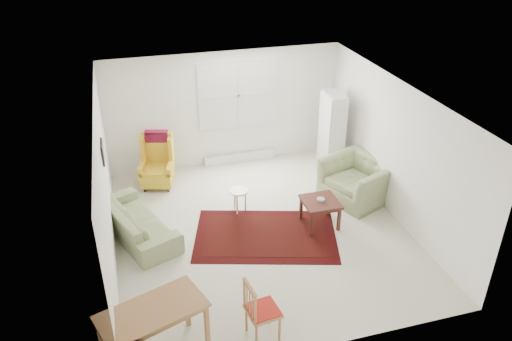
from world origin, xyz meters
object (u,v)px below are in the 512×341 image
object	(u,v)px
sofa	(136,216)
coffee_table	(320,212)
armchair	(357,177)
desk_chair	(263,309)
stool	(239,201)
desk	(155,334)
cabinet	(332,132)
wingback_chair	(156,162)

from	to	relation	value
sofa	coffee_table	distance (m)	3.22
armchair	desk_chair	distance (m)	3.99
stool	desk_chair	distance (m)	3.09
desk	cabinet	bearing A→B (deg)	45.01
wingback_chair	desk	xyz separation A→B (m)	(-0.48, -4.40, -0.14)
sofa	desk	world-z (taller)	desk
coffee_table	desk_chair	xyz separation A→B (m)	(-1.73, -2.23, 0.22)
coffee_table	cabinet	distance (m)	2.28
sofa	armchair	xyz separation A→B (m)	(4.20, 0.08, 0.08)
desk_chair	cabinet	bearing A→B (deg)	-41.33
armchair	wingback_chair	xyz separation A→B (m)	(-3.68, 1.53, 0.08)
sofa	desk	distance (m)	2.80
armchair	cabinet	distance (m)	1.35
wingback_chair	desk_chair	distance (m)	4.51
wingback_chair	desk	distance (m)	4.43
stool	cabinet	xyz separation A→B (m)	(2.32, 1.13, 0.63)
sofa	desk_chair	size ratio (longest dim) A/B	2.08
wingback_chair	cabinet	bearing A→B (deg)	12.16
cabinet	desk_chair	xyz separation A→B (m)	(-2.76, -4.18, -0.39)
sofa	desk_chair	distance (m)	3.16
cabinet	coffee_table	bearing A→B (deg)	-115.11
coffee_table	wingback_chair	bearing A→B (deg)	140.46
cabinet	desk	xyz separation A→B (m)	(-4.16, -4.16, -0.45)
armchair	desk	bearing A→B (deg)	-76.85
coffee_table	desk_chair	bearing A→B (deg)	-127.71
wingback_chair	stool	world-z (taller)	wingback_chair
coffee_table	cabinet	bearing A→B (deg)	62.04
armchair	desk_chair	world-z (taller)	armchair
sofa	wingback_chair	world-z (taller)	wingback_chair
wingback_chair	coffee_table	world-z (taller)	wingback_chair
coffee_table	desk_chair	size ratio (longest dim) A/B	0.66
sofa	armchair	world-z (taller)	armchair
desk	desk_chair	bearing A→B (deg)	-0.60
sofa	wingback_chair	distance (m)	1.70
coffee_table	desk	bearing A→B (deg)	-144.67
coffee_table	cabinet	world-z (taller)	cabinet
stool	desk_chair	bearing A→B (deg)	-98.25
armchair	cabinet	xyz separation A→B (m)	(0.00, 1.29, 0.38)
cabinet	desk_chair	world-z (taller)	cabinet
coffee_table	armchair	bearing A→B (deg)	32.33
cabinet	desk_chair	size ratio (longest dim) A/B	1.82
sofa	cabinet	bearing A→B (deg)	-93.29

